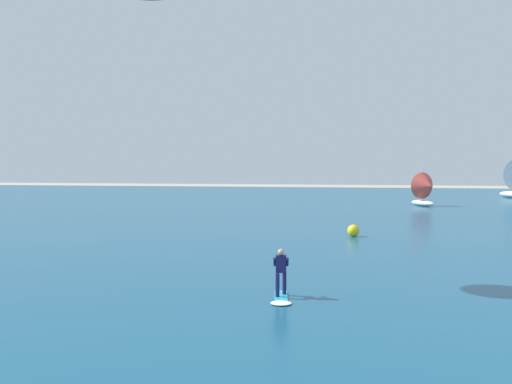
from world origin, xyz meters
The scene contains 5 objects.
ocean centered at (0.00, 51.60, 0.05)m, with size 160.00×90.00×0.10m, color navy.
kitesurfer centered at (1.69, 17.09, 0.70)m, with size 0.78×2.00×1.67m.
sailboat_center_horizon centered at (12.99, 56.31, 1.93)m, with size 3.22×3.59×4.00m.
sailboat_mid_right centered at (26.19, 71.76, 2.68)m, with size 4.49×5.03×5.64m.
marker_buoy centered at (4.68, 32.51, 0.47)m, with size 0.75×0.75×0.75m, color yellow.
Camera 1 is at (3.45, -0.46, 4.75)m, focal length 36.71 mm.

